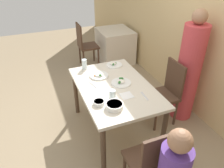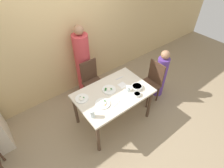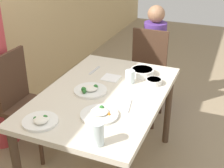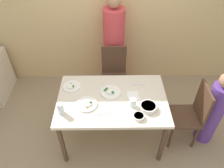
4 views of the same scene
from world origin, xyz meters
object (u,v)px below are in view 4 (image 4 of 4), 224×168
plate_rice_adult (110,92)px  person_adult (114,49)px  bowl_curry (148,107)px  chair_adult_spot (114,74)px  chair_child_spot (190,113)px  glass_water_tall (61,108)px  person_child (213,112)px

plate_rice_adult → person_adult: bearing=86.6°
person_adult → bowl_curry: person_adult is taller
chair_adult_spot → bowl_curry: bearing=-68.5°
chair_child_spot → bowl_curry: (-0.60, -0.14, 0.29)m
bowl_curry → glass_water_tall: 1.01m
plate_rice_adult → chair_adult_spot: bearing=85.0°
person_child → chair_child_spot: bearing=180.0°
plate_rice_adult → bowl_curry: bearing=-32.0°
person_child → chair_adult_spot: bearing=147.1°
chair_adult_spot → person_child: 1.51m
person_child → person_adult: bearing=137.7°
plate_rice_adult → glass_water_tall: bearing=-150.2°
chair_adult_spot → person_adult: bearing=90.0°
chair_adult_spot → chair_child_spot: size_ratio=1.00×
chair_child_spot → bowl_curry: chair_child_spot is taller
chair_child_spot → glass_water_tall: size_ratio=6.51×
chair_adult_spot → plate_rice_adult: 0.74m
person_adult → person_child: bearing=-42.3°
chair_adult_spot → glass_water_tall: bearing=-121.8°
glass_water_tall → plate_rice_adult: bearing=29.8°
person_adult → glass_water_tall: 1.48m
chair_child_spot → person_child: size_ratio=0.82×
person_child → plate_rice_adult: (-1.33, 0.14, 0.24)m
chair_child_spot → bowl_curry: bearing=-77.0°
chair_adult_spot → plate_rice_adult: size_ratio=3.74×
person_adult → glass_water_tall: size_ratio=11.18×
chair_child_spot → person_child: 0.29m
chair_adult_spot → glass_water_tall: size_ratio=6.51×
chair_adult_spot → chair_child_spot: same height
chair_adult_spot → glass_water_tall: 1.23m
bowl_curry → person_adult: bearing=106.3°
chair_adult_spot → plate_rice_adult: (-0.06, -0.68, 0.27)m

